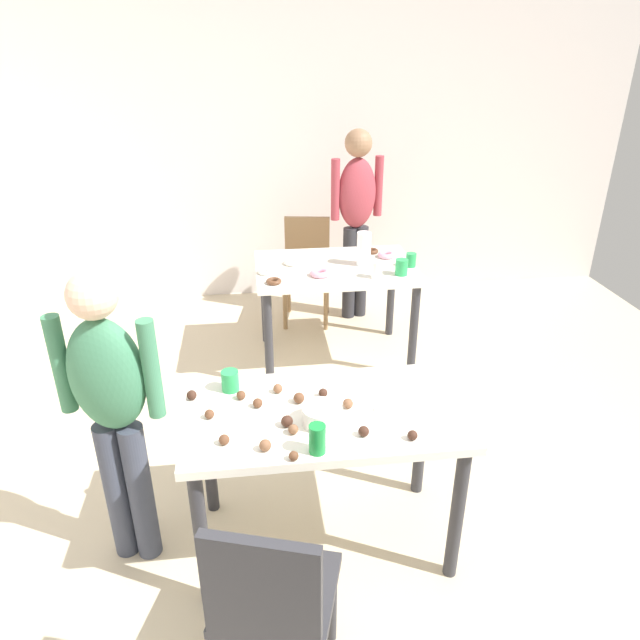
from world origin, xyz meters
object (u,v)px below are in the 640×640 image
chair_near_table (272,599)px  person_girl_near (112,402)px  person_adult_far (357,209)px  soda_can (317,439)px  pitcher_far (364,249)px  mixing_bowl (322,415)px  chair_far_table (307,263)px  dining_table_far (335,279)px  dining_table_near (324,431)px

chair_near_table → person_girl_near: 1.02m
person_adult_far → soda_can: person_adult_far is taller
pitcher_far → mixing_bowl: bearing=-106.2°
soda_can → pitcher_far: pitcher_far is taller
chair_far_table → soda_can: bearing=-95.1°
soda_can → person_adult_far: bearing=76.6°
dining_table_far → person_girl_near: size_ratio=0.80×
dining_table_far → person_girl_near: 2.12m
dining_table_far → person_adult_far: (0.28, 0.73, 0.31)m
chair_near_table → person_adult_far: person_adult_far is taller
chair_near_table → person_girl_near: (-0.61, 0.74, 0.35)m
person_girl_near → person_adult_far: bearing=59.0°
person_girl_near → mixing_bowl: person_girl_near is taller
chair_near_table → dining_table_near: bearing=69.0°
chair_far_table → mixing_bowl: size_ratio=5.27×
chair_near_table → pitcher_far: bearing=72.3°
chair_near_table → mixing_bowl: (0.25, 0.62, 0.29)m
chair_near_table → person_adult_far: (0.87, 3.21, 0.46)m
mixing_bowl → soda_can: soda_can is taller
person_adult_far → mixing_bowl: person_adult_far is taller
chair_near_table → dining_table_far: bearing=76.7°
dining_table_near → chair_near_table: size_ratio=1.38×
dining_table_near → dining_table_far: bearing=79.9°
soda_can → chair_far_table: bearing=84.9°
person_adult_far → pitcher_far: 0.75m
chair_far_table → mixing_bowl: 2.64m
dining_table_far → chair_far_table: 0.78m
person_girl_near → mixing_bowl: bearing=-8.3°
chair_near_table → person_girl_near: person_girl_near is taller
dining_table_far → chair_far_table: bearing=99.9°
chair_near_table → soda_can: bearing=64.4°
dining_table_far → person_girl_near: (-1.20, -1.74, 0.20)m
chair_far_table → person_adult_far: person_adult_far is taller
mixing_bowl → person_girl_near: bearing=171.7°
mixing_bowl → pitcher_far: (0.54, 1.85, 0.08)m
dining_table_far → soda_can: size_ratio=9.31×
dining_table_near → dining_table_far: 1.80m
dining_table_far → person_girl_near: person_girl_near is taller
dining_table_far → chair_near_table: bearing=-103.3°
dining_table_far → chair_near_table: chair_near_table is taller
chair_far_table → person_girl_near: person_girl_near is taller
dining_table_near → pitcher_far: bearing=73.7°
dining_table_near → soda_can: size_ratio=9.87×
chair_near_table → mixing_bowl: bearing=68.0°
dining_table_far → chair_near_table: 2.55m
pitcher_far → dining_table_near: bearing=-106.3°
chair_near_table → chair_far_table: 3.26m
chair_near_table → soda_can: soda_can is taller
chair_near_table → chair_far_table: (0.46, 3.23, 0.00)m
mixing_bowl → person_adult_far: bearing=76.6°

